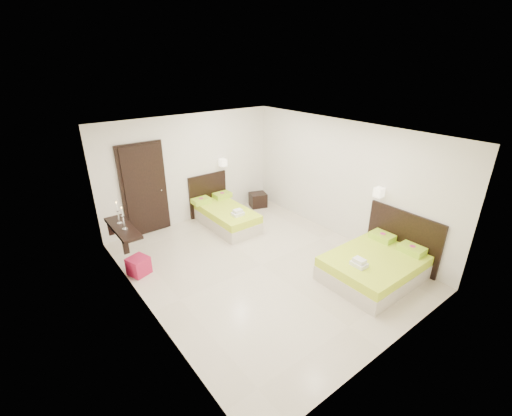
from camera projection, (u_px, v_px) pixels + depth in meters
floor at (261, 265)px, 6.77m from camera, size 5.50×5.50×0.00m
bed_single at (225, 214)px, 8.32m from camera, size 1.06×1.76×1.45m
bed_double at (376, 264)px, 6.31m from camera, size 1.77×1.51×1.46m
nightstand at (258, 200)px, 9.38m from camera, size 0.52×0.49×0.38m
ottoman at (139, 266)px, 6.44m from camera, size 0.43×0.43×0.34m
door at (145, 190)px, 7.64m from camera, size 1.02×0.15×2.14m
console_shelf at (122, 228)px, 6.44m from camera, size 0.35×1.20×0.78m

